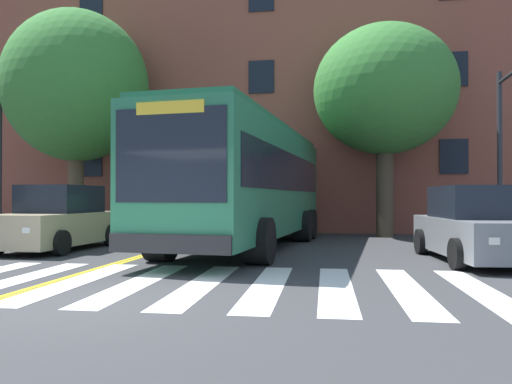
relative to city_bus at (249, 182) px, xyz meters
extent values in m
plane|color=#38383A|center=(-1.08, -7.90, -1.95)|extent=(120.00, 120.00, 0.00)
cube|color=white|center=(-3.13, -6.28, -1.95)|extent=(0.67, 4.38, 0.01)
cube|color=white|center=(-1.99, -6.25, -1.95)|extent=(0.67, 4.38, 0.01)
cube|color=white|center=(-0.85, -6.22, -1.95)|extent=(0.67, 4.38, 0.01)
cube|color=white|center=(0.29, -6.19, -1.95)|extent=(0.67, 4.38, 0.01)
cube|color=white|center=(1.43, -6.16, -1.95)|extent=(0.67, 4.38, 0.01)
cube|color=white|center=(2.57, -6.13, -1.95)|extent=(0.67, 4.38, 0.01)
cube|color=white|center=(3.71, -6.10, -1.95)|extent=(0.67, 4.38, 0.01)
cube|color=white|center=(4.85, -6.07, -1.95)|extent=(0.67, 4.38, 0.01)
cube|color=gold|center=(-2.42, 7.78, -1.95)|extent=(0.12, 36.00, 0.01)
cube|color=gold|center=(-2.26, 7.78, -1.95)|extent=(0.12, 36.00, 0.01)
cube|color=#28704C|center=(0.00, -0.02, -0.01)|extent=(3.50, 11.31, 2.98)
cube|color=black|center=(1.25, -0.14, 0.29)|extent=(0.95, 10.20, 1.07)
cube|color=black|center=(-1.26, 0.09, 0.29)|extent=(0.95, 10.20, 1.07)
cube|color=black|center=(-0.51, -5.58, 0.34)|extent=(2.24, 0.23, 1.79)
cube|color=yellow|center=(-0.51, -5.58, 1.24)|extent=(1.37, 0.15, 0.24)
cube|color=#232326|center=(-0.51, -5.61, -1.32)|extent=(2.45, 0.32, 0.36)
cube|color=#246444|center=(0.00, -0.02, 1.56)|extent=(3.31, 10.86, 0.16)
cylinder|color=black|center=(0.87, -3.57, -1.42)|extent=(0.65, 1.10, 1.05)
cylinder|color=black|center=(-1.50, -3.35, -1.42)|extent=(0.65, 1.10, 1.05)
cylinder|color=black|center=(1.41, 2.36, -1.42)|extent=(0.65, 1.10, 1.05)
cylinder|color=black|center=(-0.96, 2.58, -1.42)|extent=(0.65, 1.10, 1.05)
cylinder|color=black|center=(1.51, 3.46, -1.42)|extent=(0.65, 1.10, 1.05)
cylinder|color=black|center=(-0.86, 3.67, -1.42)|extent=(0.65, 1.10, 1.05)
cube|color=tan|center=(-5.29, -1.39, -1.33)|extent=(1.89, 4.43, 0.88)
cube|color=black|center=(-5.29, -1.26, -0.50)|extent=(1.67, 2.14, 0.78)
cube|color=white|center=(-4.79, -3.62, -1.24)|extent=(0.20, 0.04, 0.14)
cylinder|color=black|center=(-4.39, -2.77, -1.62)|extent=(0.23, 0.66, 0.66)
cylinder|color=black|center=(-4.34, -0.04, -1.62)|extent=(0.23, 0.66, 0.66)
cylinder|color=black|center=(-6.19, -0.01, -1.62)|extent=(0.23, 0.66, 0.66)
cube|color=slate|center=(5.84, -2.18, -1.36)|extent=(2.27, 4.79, 0.83)
cube|color=black|center=(5.82, -2.04, -0.56)|extent=(1.86, 2.37, 0.76)
cube|color=white|center=(5.50, -4.55, -1.27)|extent=(0.20, 0.06, 0.14)
cylinder|color=black|center=(5.03, -3.69, -1.62)|extent=(0.28, 0.68, 0.66)
cylinder|color=black|center=(6.64, -0.66, -1.62)|extent=(0.28, 0.68, 0.66)
cylinder|color=black|center=(4.76, -0.83, -1.62)|extent=(0.28, 0.68, 0.66)
cube|color=#236B70|center=(-1.05, 9.06, -1.35)|extent=(2.11, 4.86, 0.83)
cube|color=black|center=(-1.05, 9.20, -0.56)|extent=(1.81, 2.37, 0.76)
cube|color=white|center=(-0.37, 6.67, -1.27)|extent=(0.20, 0.05, 0.14)
cube|color=white|center=(-1.51, 6.62, -1.27)|extent=(0.20, 0.05, 0.14)
cylinder|color=black|center=(-0.01, 7.62, -1.62)|extent=(0.25, 0.67, 0.66)
cylinder|color=black|center=(-1.95, 7.53, -1.62)|extent=(0.25, 0.67, 0.66)
cylinder|color=black|center=(-0.14, 10.58, -1.62)|extent=(0.25, 0.67, 0.66)
cylinder|color=black|center=(-2.08, 10.50, -1.62)|extent=(0.25, 0.67, 0.66)
cylinder|color=#28282D|center=(7.71, 2.44, 0.81)|extent=(0.16, 0.16, 5.52)
cylinder|color=#28282D|center=(-10.42, 2.99, 0.86)|extent=(0.16, 0.16, 5.61)
cylinder|color=#28282D|center=(-2.55, 4.54, 0.49)|extent=(0.16, 0.16, 4.89)
cylinder|color=#28282D|center=(-2.67, 2.55, 2.61)|extent=(0.34, 3.99, 0.11)
cube|color=yellow|center=(-2.77, 0.71, 2.01)|extent=(0.36, 0.30, 1.00)
cylinder|color=black|center=(-2.78, 0.56, 2.31)|extent=(0.22, 0.04, 0.22)
cylinder|color=orange|center=(-2.78, 0.56, 2.01)|extent=(0.22, 0.04, 0.22)
cylinder|color=black|center=(-2.78, 0.56, 1.71)|extent=(0.22, 0.04, 0.22)
cylinder|color=#4C3D2D|center=(4.35, 4.89, -0.20)|extent=(0.64, 0.64, 3.50)
ellipsoid|color=#387A33|center=(4.35, 4.89, 3.62)|extent=(5.78, 6.30, 4.87)
cylinder|color=brown|center=(-7.96, 4.32, -0.23)|extent=(0.61, 0.61, 3.43)
ellipsoid|color=#387A33|center=(-7.96, 4.32, 4.07)|extent=(8.44, 8.57, 6.11)
cube|color=brown|center=(-0.63, 9.78, 4.32)|extent=(39.11, 6.57, 12.55)
cube|color=black|center=(-8.45, 6.47, 1.19)|extent=(1.10, 0.06, 1.40)
cube|color=black|center=(-0.63, 6.47, 1.19)|extent=(1.10, 0.06, 1.40)
cube|color=black|center=(7.19, 6.47, 1.19)|extent=(1.10, 0.06, 1.40)
cube|color=black|center=(-8.45, 6.47, 4.70)|extent=(1.10, 0.06, 1.40)
cube|color=black|center=(-0.63, 6.47, 4.70)|extent=(1.10, 0.06, 1.40)
cube|color=black|center=(7.19, 6.47, 4.70)|extent=(1.10, 0.06, 1.40)
cube|color=black|center=(-8.45, 6.47, 8.22)|extent=(1.10, 0.06, 1.40)
camera|label=1|loc=(2.61, -14.52, -0.45)|focal=35.00mm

